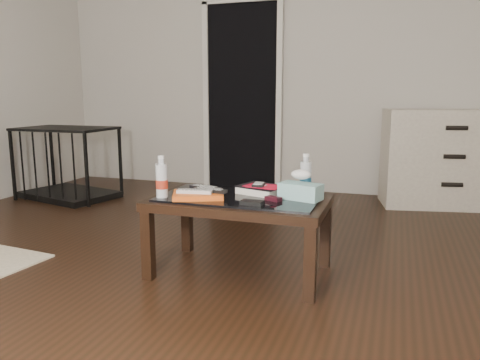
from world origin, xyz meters
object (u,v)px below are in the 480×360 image
Objects in this scene: textbook at (261,190)px; pet_crate at (69,175)px; dresser at (451,158)px; water_bottle_right at (306,174)px; tissue_box at (301,191)px; coffee_table at (240,207)px; water_bottle_left at (162,177)px.

pet_crate is at bearing 170.31° from textbook.
dresser is 2.26m from water_bottle_right.
water_bottle_right reaches higher than tissue_box.
tissue_box is at bearing -89.96° from water_bottle_right.
dresser is (1.32, 2.21, 0.05)m from coffee_table.
coffee_table is 0.43m from water_bottle_right.
water_bottle_left is at bearing -150.36° from tissue_box.
pet_crate reaches higher than tissue_box.
coffee_table is 0.98× the size of pet_crate.
water_bottle_left is 0.83m from water_bottle_right.
textbook reaches higher than coffee_table.
water_bottle_right is at bearing -126.42° from dresser.
coffee_table is 4.20× the size of water_bottle_right.
textbook is 1.05× the size of water_bottle_right.
textbook is at bearing 50.34° from coffee_table.
dresser is at bearing 26.85° from pet_crate.
dresser reaches higher than pet_crate.
water_bottle_right is (2.64, -1.20, 0.35)m from pet_crate.
coffee_table is at bearing -17.15° from pet_crate.
dresser is 2.44m from textbook.
textbook is (2.39, -1.27, 0.25)m from pet_crate.
pet_crate is at bearing 149.00° from coffee_table.
coffee_table is 2.58m from dresser.
textbook is at bearing 177.52° from tissue_box.
water_bottle_right is 0.16m from tissue_box.
dresser reaches higher than water_bottle_right.
dresser is 3.72m from pet_crate.
textbook is 0.26m from tissue_box.
dresser reaches higher than textbook.
coffee_table is 0.48m from water_bottle_left.
textbook is 0.28m from water_bottle_right.
dresser reaches higher than tissue_box.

